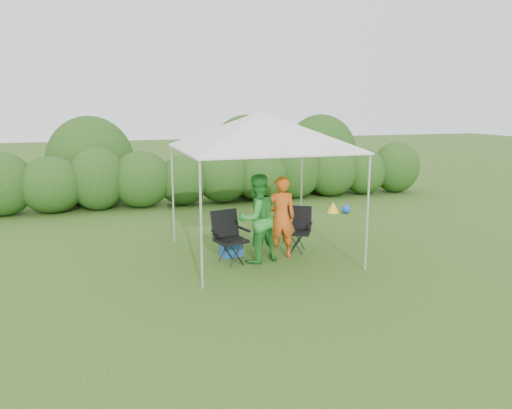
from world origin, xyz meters
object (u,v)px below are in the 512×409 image
object	(u,v)px
chair_right	(298,226)
woman	(257,218)
man	(281,217)
cooler	(231,247)
canopy	(261,131)
chair_left	(228,233)

from	to	relation	value
chair_right	woman	distance (m)	1.17
man	cooler	xyz separation A→B (m)	(-0.91, 0.36, -0.63)
canopy	chair_left	size ratio (longest dim) A/B	3.14
man	woman	size ratio (longest dim) A/B	0.96
canopy	woman	bearing A→B (deg)	-117.46
chair_right	man	bearing A→B (deg)	-117.47
chair_right	cooler	xyz separation A→B (m)	(-1.42, 0.02, -0.34)
chair_right	cooler	bearing A→B (deg)	-151.98
man	woman	xyz separation A→B (m)	(-0.52, -0.11, 0.04)
canopy	man	distance (m)	1.71
canopy	man	world-z (taller)	canopy
chair_right	chair_left	bearing A→B (deg)	-140.43
woman	cooler	bearing A→B (deg)	-66.53
canopy	chair_left	distance (m)	2.05
chair_right	woman	xyz separation A→B (m)	(-1.03, -0.45, 0.33)
chair_left	man	distance (m)	1.07
chair_left	man	world-z (taller)	man
chair_right	cooler	size ratio (longest dim) A/B	1.88
chair_left	woman	bearing A→B (deg)	-30.36
canopy	cooler	size ratio (longest dim) A/B	6.40
canopy	chair_left	bearing A→B (deg)	-161.80
woman	man	bearing A→B (deg)	176.07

